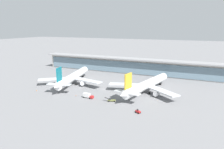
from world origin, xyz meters
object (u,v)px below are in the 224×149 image
object	(u,v)px
service_truck_mid_apron_olive	(111,100)
airliner_centre_stand	(146,85)
airliner_left_stand	(73,77)
service_truck_near_nose_yellow	(56,79)
service_truck_under_wing_red	(88,95)
safety_cone_alpha	(56,90)
safety_cone_bravo	(76,96)
service_truck_by_tail_red	(138,112)
safety_cone_charlie	(36,90)

from	to	relation	value
service_truck_mid_apron_olive	airliner_centre_stand	bearing A→B (deg)	60.62
service_truck_mid_apron_olive	airliner_left_stand	bearing A→B (deg)	151.52
airliner_left_stand	service_truck_near_nose_yellow	xyz separation A→B (m)	(-21.97, 6.05, -4.90)
service_truck_under_wing_red	airliner_centre_stand	bearing A→B (deg)	40.00
airliner_left_stand	airliner_centre_stand	xyz separation A→B (m)	(59.36, 1.94, 0.00)
airliner_centre_stand	safety_cone_alpha	xyz separation A→B (m)	(-61.01, -21.32, -5.39)
service_truck_under_wing_red	safety_cone_bravo	world-z (taller)	service_truck_under_wing_red
service_truck_near_nose_yellow	service_truck_by_tail_red	bearing A→B (deg)	-25.18
airliner_left_stand	airliner_centre_stand	world-z (taller)	same
safety_cone_alpha	safety_cone_bravo	xyz separation A→B (m)	(20.40, -4.78, 0.00)
service_truck_near_nose_yellow	service_truck_mid_apron_olive	distance (m)	73.16
safety_cone_bravo	airliner_left_stand	bearing A→B (deg)	127.80
service_truck_under_wing_red	safety_cone_charlie	bearing A→B (deg)	-177.80
service_truck_under_wing_red	service_truck_mid_apron_olive	bearing A→B (deg)	0.84
airliner_left_stand	service_truck_mid_apron_olive	distance (m)	51.01
service_truck_mid_apron_olive	safety_cone_alpha	bearing A→B (deg)	174.04
service_truck_mid_apron_olive	safety_cone_bravo	size ratio (longest dim) A/B	9.75
service_truck_by_tail_red	safety_cone_alpha	distance (m)	68.42
airliner_left_stand	service_truck_near_nose_yellow	size ratio (longest dim) A/B	10.66
service_truck_under_wing_red	safety_cone_bravo	bearing A→B (deg)	178.17
service_truck_mid_apron_olive	service_truck_by_tail_red	xyz separation A→B (m)	(20.37, -10.63, 0.07)
service_truck_near_nose_yellow	safety_cone_charlie	bearing A→B (deg)	-75.12
safety_cone_alpha	service_truck_under_wing_red	bearing A→B (deg)	-9.75
airliner_centre_stand	service_truck_near_nose_yellow	size ratio (longest dim) A/B	10.70
service_truck_near_nose_yellow	safety_cone_charlie	size ratio (longest dim) A/B	9.03
airliner_centre_stand	safety_cone_charlie	distance (m)	78.18
safety_cone_alpha	airliner_centre_stand	bearing A→B (deg)	19.26
airliner_left_stand	service_truck_under_wing_red	distance (m)	37.32
airliner_left_stand	safety_cone_alpha	xyz separation A→B (m)	(-1.65, -19.38, -5.39)
service_truck_by_tail_red	safety_cone_bravo	size ratio (longest dim) A/B	4.74
airliner_centre_stand	airliner_left_stand	bearing A→B (deg)	-178.13
safety_cone_bravo	safety_cone_charlie	size ratio (longest dim) A/B	1.00
service_truck_near_nose_yellow	service_truck_by_tail_red	distance (m)	96.10
airliner_left_stand	service_truck_under_wing_red	size ratio (longest dim) A/B	9.01
airliner_left_stand	airliner_centre_stand	size ratio (longest dim) A/B	1.00
service_truck_under_wing_red	service_truck_mid_apron_olive	distance (m)	16.76
airliner_centre_stand	safety_cone_bravo	xyz separation A→B (m)	(-40.61, -26.10, -5.39)
airliner_centre_stand	service_truck_under_wing_red	world-z (taller)	airliner_centre_stand
service_truck_under_wing_red	safety_cone_alpha	xyz separation A→B (m)	(-29.55, 5.08, -1.37)
service_truck_near_nose_yellow	safety_cone_alpha	distance (m)	32.55
airliner_left_stand	safety_cone_bravo	distance (m)	31.05
airliner_left_stand	safety_cone_charlie	bearing A→B (deg)	-117.31
service_truck_by_tail_red	safety_cone_charlie	distance (m)	78.95
safety_cone_charlie	airliner_centre_stand	bearing A→B (deg)	21.02
service_truck_mid_apron_olive	safety_cone_charlie	xyz separation A→B (m)	(-58.08, -1.83, -0.49)
airliner_left_stand	service_truck_mid_apron_olive	world-z (taller)	airliner_left_stand
airliner_centre_stand	service_truck_by_tail_red	size ratio (longest dim) A/B	20.38
airliner_centre_stand	service_truck_by_tail_red	distance (m)	37.52
airliner_centre_stand	service_truck_mid_apron_olive	world-z (taller)	airliner_centre_stand
service_truck_near_nose_yellow	safety_cone_alpha	world-z (taller)	service_truck_near_nose_yellow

